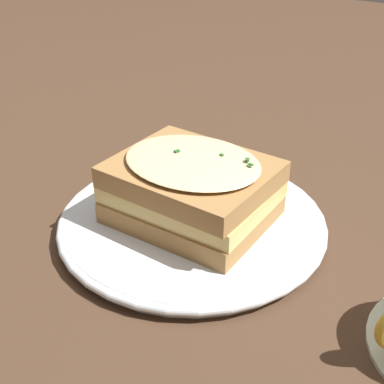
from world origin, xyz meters
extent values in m
plane|color=#473021|center=(0.00, 0.00, 0.00)|extent=(2.40, 2.40, 0.00)
cylinder|color=white|center=(-0.01, 0.01, 0.01)|extent=(0.25, 0.25, 0.02)
torus|color=white|center=(-0.01, 0.01, 0.01)|extent=(0.27, 0.27, 0.01)
cube|color=#A37542|center=(-0.01, 0.01, 0.03)|extent=(0.15, 0.12, 0.02)
cube|color=#E0C16B|center=(-0.01, 0.01, 0.05)|extent=(0.15, 0.12, 0.02)
cube|color=#A37542|center=(-0.01, 0.01, 0.06)|extent=(0.15, 0.13, 0.02)
ellipsoid|color=beige|center=(-0.01, 0.01, 0.08)|extent=(0.14, 0.11, 0.01)
cube|color=#2D6028|center=(-0.06, -0.01, 0.08)|extent=(0.01, 0.01, 0.00)
cube|color=#2D6028|center=(-0.06, -0.01, 0.08)|extent=(0.01, 0.00, 0.00)
cube|color=#2D6028|center=(-0.03, -0.01, 0.08)|extent=(0.00, 0.00, 0.00)
cube|color=#2D6028|center=(0.01, 0.01, 0.08)|extent=(0.01, 0.01, 0.00)
camera|label=1|loc=(-0.24, 0.39, 0.31)|focal=50.00mm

